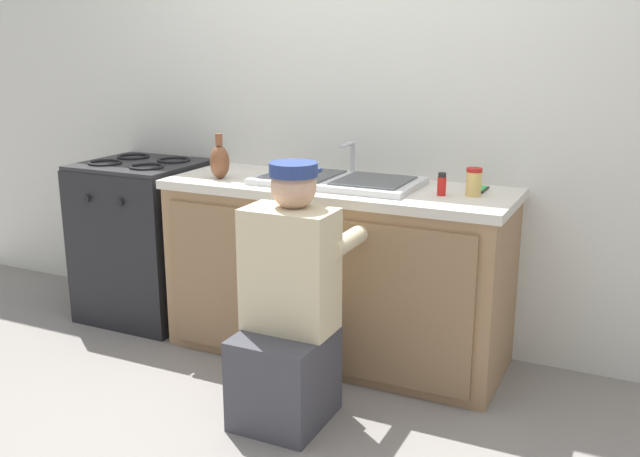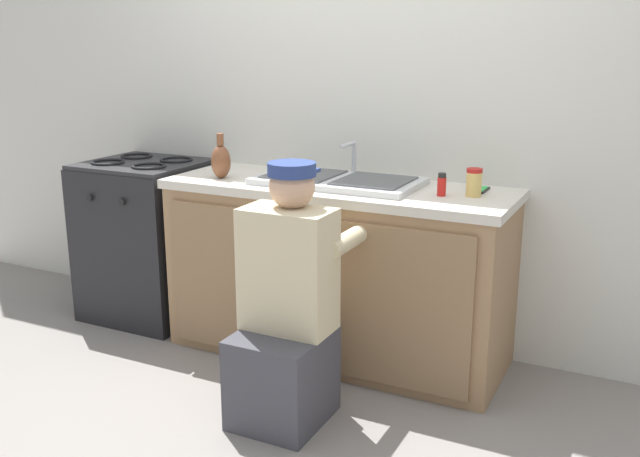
# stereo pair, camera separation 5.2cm
# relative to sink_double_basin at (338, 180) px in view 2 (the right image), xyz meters

# --- Properties ---
(ground_plane) EXTENTS (12.00, 12.00, 0.00)m
(ground_plane) POSITION_rel_sink_double_basin_xyz_m (0.00, -0.30, -0.91)
(ground_plane) COLOR gray
(back_wall) EXTENTS (6.00, 0.10, 2.50)m
(back_wall) POSITION_rel_sink_double_basin_xyz_m (0.00, 0.35, 0.34)
(back_wall) COLOR silver
(back_wall) RESTS_ON ground_plane
(counter_cabinet) EXTENTS (1.70, 0.62, 0.85)m
(counter_cabinet) POSITION_rel_sink_double_basin_xyz_m (0.00, -0.01, -0.49)
(counter_cabinet) COLOR #997551
(counter_cabinet) RESTS_ON ground_plane
(countertop) EXTENTS (1.74, 0.62, 0.04)m
(countertop) POSITION_rel_sink_double_basin_xyz_m (0.00, -0.00, -0.04)
(countertop) COLOR beige
(countertop) RESTS_ON counter_cabinet
(sink_double_basin) EXTENTS (0.80, 0.44, 0.19)m
(sink_double_basin) POSITION_rel_sink_double_basin_xyz_m (0.00, 0.00, 0.00)
(sink_double_basin) COLOR silver
(sink_double_basin) RESTS_ON countertop
(stove_range) EXTENTS (0.64, 0.62, 0.93)m
(stove_range) POSITION_rel_sink_double_basin_xyz_m (-1.22, -0.00, -0.46)
(stove_range) COLOR black
(stove_range) RESTS_ON ground_plane
(plumber_person) EXTENTS (0.42, 0.61, 1.10)m
(plumber_person) POSITION_rel_sink_double_basin_xyz_m (0.08, -0.69, -0.45)
(plumber_person) COLOR #3F3F47
(plumber_person) RESTS_ON ground_plane
(vase_decorative) EXTENTS (0.10, 0.10, 0.23)m
(vase_decorative) POSITION_rel_sink_double_basin_xyz_m (-0.60, -0.13, 0.07)
(vase_decorative) COLOR brown
(vase_decorative) RESTS_ON countertop
(condiment_jar) EXTENTS (0.07, 0.07, 0.13)m
(condiment_jar) POSITION_rel_sink_double_basin_xyz_m (0.67, 0.02, 0.05)
(condiment_jar) COLOR #DBB760
(condiment_jar) RESTS_ON countertop
(spice_bottle_red) EXTENTS (0.04, 0.04, 0.10)m
(spice_bottle_red) POSITION_rel_sink_double_basin_xyz_m (0.54, -0.04, 0.03)
(spice_bottle_red) COLOR red
(spice_bottle_red) RESTS_ON countertop
(cell_phone) EXTENTS (0.07, 0.14, 0.01)m
(cell_phone) POSITION_rel_sink_double_basin_xyz_m (0.66, 0.15, -0.01)
(cell_phone) COLOR black
(cell_phone) RESTS_ON countertop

